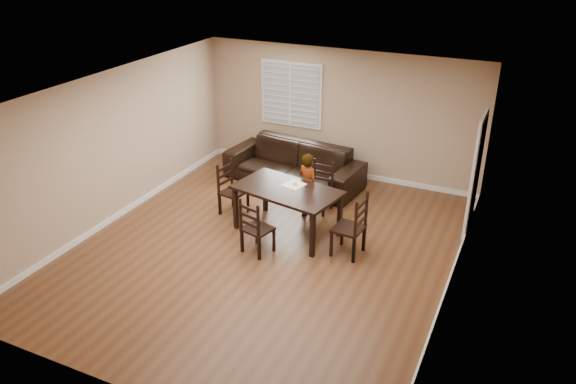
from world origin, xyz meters
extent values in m
plane|color=brown|center=(0.00, 0.00, 0.00)|extent=(7.00, 7.00, 0.00)
cube|color=tan|center=(0.00, 3.50, 1.35)|extent=(6.00, 0.04, 2.70)
cube|color=tan|center=(0.00, -3.50, 1.35)|extent=(6.00, 0.04, 2.70)
cube|color=tan|center=(-3.00, 0.00, 1.35)|extent=(0.04, 7.00, 2.70)
cube|color=tan|center=(3.00, 0.00, 1.35)|extent=(0.04, 7.00, 2.70)
cube|color=white|center=(0.00, 0.00, 2.70)|extent=(6.00, 7.00, 0.04)
cube|color=white|center=(-1.10, 3.45, 1.65)|extent=(1.40, 0.08, 1.40)
cube|color=white|center=(2.97, 2.20, 1.02)|extent=(0.06, 0.94, 2.05)
cylinder|color=#332114|center=(2.94, 1.90, 0.95)|extent=(0.06, 0.06, 0.02)
cube|color=white|center=(0.00, 3.48, 0.05)|extent=(6.00, 0.03, 0.10)
cube|color=white|center=(-2.98, 0.00, 0.05)|extent=(0.03, 7.00, 0.10)
cube|color=white|center=(2.98, 0.00, 0.05)|extent=(0.03, 7.00, 0.10)
cube|color=black|center=(0.09, 0.69, 0.81)|extent=(1.95, 1.34, 0.05)
cube|color=black|center=(-0.80, 0.43, 0.39)|extent=(0.08, 0.08, 0.79)
cube|color=black|center=(0.80, 0.12, 0.39)|extent=(0.08, 0.08, 0.79)
cube|color=black|center=(-0.63, 1.26, 0.39)|extent=(0.08, 0.08, 0.79)
cube|color=black|center=(0.97, 0.95, 0.39)|extent=(0.08, 0.08, 0.79)
cube|color=black|center=(0.28, 1.68, 0.41)|extent=(0.46, 0.43, 0.04)
cube|color=black|center=(0.29, 1.86, 0.48)|extent=(0.44, 0.07, 0.96)
cube|color=black|center=(0.08, 1.52, 0.20)|extent=(0.04, 0.04, 0.40)
cube|color=black|center=(0.46, 1.49, 0.20)|extent=(0.04, 0.04, 0.40)
cube|color=black|center=(0.10, 1.86, 0.20)|extent=(0.04, 0.04, 0.40)
cube|color=black|center=(0.48, 1.84, 0.20)|extent=(0.04, 0.04, 0.40)
cube|color=black|center=(-0.07, -0.11, 0.43)|extent=(0.54, 0.52, 0.04)
cube|color=black|center=(-0.12, -0.29, 0.49)|extent=(0.44, 0.16, 0.99)
cube|color=black|center=(0.16, 0.01, 0.20)|extent=(0.05, 0.05, 0.41)
cube|color=black|center=(-0.21, 0.11, 0.20)|extent=(0.05, 0.05, 0.41)
cube|color=black|center=(0.07, -0.33, 0.20)|extent=(0.05, 0.05, 0.41)
cube|color=black|center=(-0.31, -0.23, 0.20)|extent=(0.05, 0.05, 0.41)
cube|color=black|center=(-1.12, 0.93, 0.43)|extent=(0.48, 0.51, 0.04)
cube|color=black|center=(-1.31, 0.96, 0.50)|extent=(0.11, 0.45, 1.00)
cube|color=black|center=(-0.98, 0.71, 0.20)|extent=(0.05, 0.05, 0.41)
cube|color=black|center=(-0.91, 1.09, 0.20)|extent=(0.05, 0.05, 0.41)
cube|color=black|center=(-1.33, 0.76, 0.20)|extent=(0.05, 0.05, 0.41)
cube|color=black|center=(-1.27, 1.15, 0.20)|extent=(0.05, 0.05, 0.41)
cube|color=black|center=(1.29, 0.45, 0.47)|extent=(0.50, 0.53, 0.04)
cube|color=black|center=(1.50, 0.43, 0.54)|extent=(0.08, 0.49, 1.09)
cube|color=black|center=(1.11, 0.68, 0.22)|extent=(0.05, 0.05, 0.45)
cube|color=black|center=(1.08, 0.25, 0.22)|extent=(0.05, 0.05, 0.45)
cube|color=black|center=(1.51, 0.65, 0.22)|extent=(0.05, 0.05, 0.45)
cube|color=black|center=(1.47, 0.22, 0.22)|extent=(0.05, 0.05, 0.45)
imported|color=gray|center=(0.21, 1.33, 0.64)|extent=(0.55, 0.48, 1.28)
cube|color=#EEE4CD|center=(0.12, 0.89, 0.84)|extent=(0.41, 0.41, 0.00)
torus|color=#C78447|center=(0.15, 0.88, 0.86)|extent=(0.10, 0.10, 0.03)
torus|color=white|center=(0.15, 0.88, 0.87)|extent=(0.08, 0.08, 0.02)
imported|color=black|center=(-0.67, 2.64, 0.42)|extent=(2.98, 1.46, 0.84)
camera|label=1|loc=(3.74, -7.18, 4.92)|focal=35.00mm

